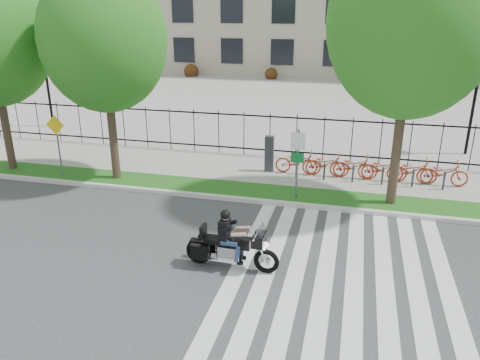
# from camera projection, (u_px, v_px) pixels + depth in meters

# --- Properties ---
(ground) EXTENTS (120.00, 120.00, 0.00)m
(ground) POSITION_uv_depth(u_px,v_px,m) (168.00, 252.00, 13.32)
(ground) COLOR #373739
(ground) RESTS_ON ground
(curb) EXTENTS (60.00, 0.20, 0.15)m
(curb) POSITION_uv_depth(u_px,v_px,m) (211.00, 197.00, 17.02)
(curb) COLOR beige
(curb) RESTS_ON ground
(grass_verge) EXTENTS (60.00, 1.50, 0.15)m
(grass_verge) POSITION_uv_depth(u_px,v_px,m) (217.00, 188.00, 17.79)
(grass_verge) COLOR #164B12
(grass_verge) RESTS_ON ground
(sidewalk) EXTENTS (60.00, 3.50, 0.15)m
(sidewalk) POSITION_uv_depth(u_px,v_px,m) (234.00, 168.00, 20.06)
(sidewalk) COLOR gray
(sidewalk) RESTS_ON ground
(plaza) EXTENTS (80.00, 34.00, 0.10)m
(plaza) POSITION_uv_depth(u_px,v_px,m) (292.00, 97.00, 36.03)
(plaza) COLOR gray
(plaza) RESTS_ON ground
(crosswalk_stripes) EXTENTS (5.70, 8.00, 0.01)m
(crosswalk_stripes) POSITION_uv_depth(u_px,v_px,m) (340.00, 274.00, 12.21)
(crosswalk_stripes) COLOR silver
(crosswalk_stripes) RESTS_ON ground
(iron_fence) EXTENTS (30.00, 0.06, 2.00)m
(iron_fence) POSITION_uv_depth(u_px,v_px,m) (244.00, 133.00, 21.28)
(iron_fence) COLOR black
(iron_fence) RESTS_ON sidewalk
(lamp_post_left) EXTENTS (1.06, 0.70, 4.25)m
(lamp_post_left) POSITION_uv_depth(u_px,v_px,m) (46.00, 72.00, 25.86)
(lamp_post_left) COLOR black
(lamp_post_left) RESTS_ON ground
(lamp_post_right) EXTENTS (1.06, 0.70, 4.25)m
(lamp_post_right) POSITION_uv_depth(u_px,v_px,m) (477.00, 87.00, 20.82)
(lamp_post_right) COLOR black
(lamp_post_right) RESTS_ON ground
(street_tree_1) EXTENTS (4.62, 4.62, 7.97)m
(street_tree_1) POSITION_uv_depth(u_px,v_px,m) (104.00, 40.00, 16.89)
(street_tree_1) COLOR #39281F
(street_tree_1) RESTS_ON grass_verge
(street_tree_2) EXTENTS (5.22, 5.22, 8.99)m
(street_tree_2) POSITION_uv_depth(u_px,v_px,m) (412.00, 22.00, 14.24)
(street_tree_2) COLOR #39281F
(street_tree_2) RESTS_ON grass_verge
(bike_share_station) EXTENTS (7.81, 0.86, 1.50)m
(bike_share_station) POSITION_uv_depth(u_px,v_px,m) (366.00, 167.00, 18.39)
(bike_share_station) COLOR #2D2D33
(bike_share_station) RESTS_ON sidewalk
(sign_pole_regulatory) EXTENTS (0.50, 0.09, 2.50)m
(sign_pole_regulatory) POSITION_uv_depth(u_px,v_px,m) (298.00, 155.00, 16.18)
(sign_pole_regulatory) COLOR #59595B
(sign_pole_regulatory) RESTS_ON grass_verge
(sign_pole_warning) EXTENTS (0.78, 0.09, 2.49)m
(sign_pole_warning) POSITION_uv_depth(u_px,v_px,m) (57.00, 138.00, 18.35)
(sign_pole_warning) COLOR #59595B
(sign_pole_warning) RESTS_ON grass_verge
(motorcycle_rider) EXTENTS (2.59, 0.77, 2.00)m
(motorcycle_rider) POSITION_uv_depth(u_px,v_px,m) (231.00, 245.00, 12.31)
(motorcycle_rider) COLOR black
(motorcycle_rider) RESTS_ON ground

